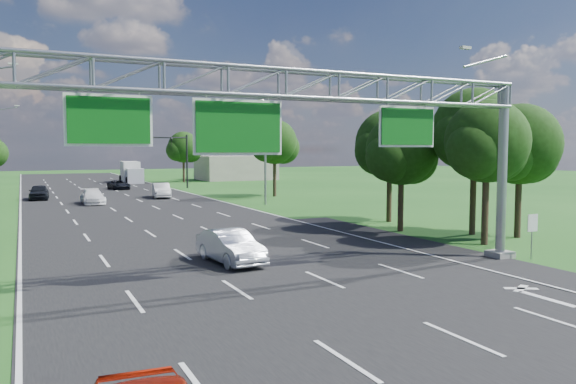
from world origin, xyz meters
TOP-DOWN VIEW (x-y plane):
  - ground at (0.00, 30.00)m, footprint 220.00×220.00m
  - road at (0.00, 30.00)m, footprint 18.00×180.00m
  - road_flare at (10.20, 14.00)m, footprint 3.00×30.00m
  - sign_gantry at (0.33, 12.00)m, footprint 23.50×1.00m
  - regulatory_sign at (12.40, 10.98)m, footprint 0.60×0.08m
  - traffic_signal at (7.48, 65.00)m, footprint 12.21×0.24m
  - streetlight_r_mid at (11.30, 40.00)m, footprint 2.97×0.22m
  - tree_cluster_right at (14.80, 19.19)m, footprint 9.91×14.60m
  - tree_verge_rd at (16.08, 48.04)m, footprint 5.76×4.80m
  - tree_verge_re at (14.08, 78.04)m, footprint 5.76×4.80m
  - building_right at (24.00, 82.00)m, footprint 12.00×9.00m
  - silver_sedan at (-0.36, 16.21)m, footprint 1.98×4.60m
  - car_queue_a at (-2.77, 47.38)m, footprint 1.97×4.77m
  - car_queue_b at (2.44, 66.12)m, footprint 2.53×4.58m
  - car_queue_c at (-7.14, 54.61)m, footprint 2.11×4.57m
  - car_queue_d at (4.52, 51.47)m, footprint 2.21×4.85m
  - box_truck at (6.53, 80.93)m, footprint 2.86×8.63m

SIDE VIEW (x-z plane):
  - ground at x=0.00m, z-range 0.00..0.00m
  - road at x=0.00m, z-range -0.01..0.01m
  - road_flare at x=10.20m, z-range -0.01..0.01m
  - car_queue_b at x=2.44m, z-range 0.00..1.21m
  - car_queue_a at x=-2.77m, z-range 0.00..1.38m
  - silver_sedan at x=-0.36m, z-range 0.00..1.47m
  - car_queue_c at x=-7.14m, z-range 0.00..1.52m
  - car_queue_d at x=4.52m, z-range 0.00..1.54m
  - regulatory_sign at x=12.40m, z-range 0.46..2.56m
  - box_truck at x=6.53m, z-range -0.07..3.15m
  - building_right at x=24.00m, z-range 0.00..4.00m
  - traffic_signal at x=7.48m, z-range 1.67..8.67m
  - tree_verge_re at x=14.08m, z-range 1.28..9.12m
  - tree_cluster_right at x=14.80m, z-range 0.97..9.65m
  - streetlight_r_mid at x=11.30m, z-range 0.50..10.66m
  - tree_verge_rd at x=16.08m, z-range 1.49..9.77m
  - sign_gantry at x=0.33m, z-range 2.11..11.67m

